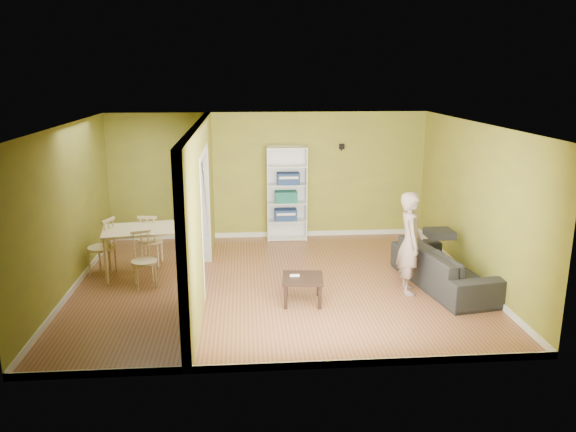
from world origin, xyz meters
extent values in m
plane|color=#8F5D40|center=(0.00, 0.00, 0.00)|extent=(6.50, 6.50, 0.00)
plane|color=white|center=(0.00, 0.00, 2.60)|extent=(6.50, 6.50, 0.00)
plane|color=olive|center=(0.00, 2.75, 1.30)|extent=(6.50, 0.00, 6.50)
plane|color=olive|center=(0.00, -2.75, 1.30)|extent=(6.50, 0.00, 6.50)
plane|color=olive|center=(-3.25, 0.00, 1.30)|extent=(0.00, 5.50, 5.50)
plane|color=olive|center=(3.25, 0.00, 1.30)|extent=(0.00, 5.50, 5.50)
cube|color=black|center=(1.50, 2.69, 1.90)|extent=(0.10, 0.10, 0.10)
imported|color=#313134|center=(2.70, -0.29, 0.43)|extent=(2.38, 1.32, 0.86)
imported|color=slate|center=(2.05, -0.49, 0.95)|extent=(0.75, 0.62, 1.90)
cube|color=white|center=(-0.04, 2.56, 0.96)|extent=(0.02, 0.36, 1.93)
cube|color=white|center=(0.76, 2.56, 0.96)|extent=(0.02, 0.36, 1.93)
cube|color=white|center=(0.36, 2.72, 0.96)|extent=(0.81, 0.02, 1.93)
cube|color=white|center=(0.36, 2.56, 0.02)|extent=(0.77, 0.36, 0.02)
cube|color=white|center=(0.36, 2.56, 0.40)|extent=(0.77, 0.36, 0.02)
cube|color=white|center=(0.36, 2.56, 0.78)|extent=(0.77, 0.36, 0.02)
cube|color=white|center=(0.36, 2.56, 1.15)|extent=(0.77, 0.36, 0.02)
cube|color=white|center=(0.36, 2.56, 1.53)|extent=(0.77, 0.36, 0.02)
cube|color=white|center=(0.36, 2.56, 1.91)|extent=(0.77, 0.36, 0.02)
cube|color=navy|center=(0.34, 2.56, 0.52)|extent=(0.45, 0.29, 0.23)
cube|color=#217F66|center=(0.34, 2.56, 0.90)|extent=(0.45, 0.29, 0.23)
cube|color=#101D4B|center=(0.39, 2.56, 1.28)|extent=(0.45, 0.30, 0.23)
cube|color=black|center=(0.34, -0.77, 0.38)|extent=(0.60, 0.60, 0.04)
cube|color=black|center=(0.09, -1.02, 0.18)|extent=(0.05, 0.05, 0.36)
cube|color=black|center=(0.59, -1.02, 0.18)|extent=(0.05, 0.05, 0.36)
cube|color=black|center=(0.09, -0.52, 0.18)|extent=(0.05, 0.05, 0.36)
cube|color=black|center=(0.59, -0.52, 0.18)|extent=(0.05, 0.05, 0.36)
cube|color=white|center=(0.23, -0.73, 0.41)|extent=(0.14, 0.04, 0.03)
cube|color=beige|center=(-2.23, 0.64, 0.80)|extent=(1.32, 0.88, 0.04)
cylinder|color=beige|center=(-2.83, 0.26, 0.39)|extent=(0.05, 0.05, 0.78)
cylinder|color=beige|center=(-1.62, 0.26, 0.39)|extent=(0.05, 0.05, 0.78)
cylinder|color=beige|center=(-2.83, 1.02, 0.39)|extent=(0.05, 0.05, 0.78)
cylinder|color=beige|center=(-1.62, 1.02, 0.39)|extent=(0.05, 0.05, 0.78)
camera|label=1|loc=(-0.49, -8.63, 3.39)|focal=35.00mm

